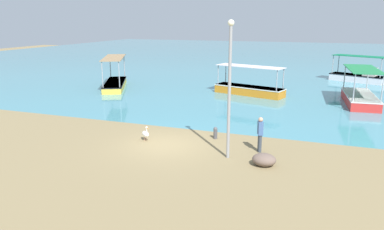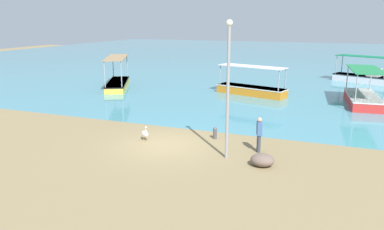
{
  "view_description": "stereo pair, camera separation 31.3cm",
  "coord_description": "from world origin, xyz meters",
  "px_view_note": "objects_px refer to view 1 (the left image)",
  "views": [
    {
      "loc": [
        7.31,
        -16.27,
        6.1
      ],
      "look_at": [
        0.3,
        2.88,
        0.89
      ],
      "focal_mm": 35.0,
      "sensor_mm": 36.0,
      "label": 1
    },
    {
      "loc": [
        7.61,
        -16.16,
        6.1
      ],
      "look_at": [
        0.3,
        2.88,
        0.89
      ],
      "focal_mm": 35.0,
      "sensor_mm": 36.0,
      "label": 2
    }
  ],
  "objects_px": {
    "fisherman_standing": "(260,133)",
    "net_pile": "(264,160)",
    "fishing_boat_center": "(249,89)",
    "fishing_boat_near_left": "(360,97)",
    "fishing_boat_outer": "(359,76)",
    "mooring_bollard": "(215,132)",
    "pelican": "(145,134)",
    "fishing_boat_far_right": "(115,82)",
    "lamp_post": "(230,83)"
  },
  "relations": [
    {
      "from": "fisherman_standing",
      "to": "net_pile",
      "type": "bearing_deg",
      "value": -73.54
    },
    {
      "from": "fishing_boat_center",
      "to": "net_pile",
      "type": "distance_m",
      "value": 15.81
    },
    {
      "from": "fishing_boat_near_left",
      "to": "fishing_boat_outer",
      "type": "relative_size",
      "value": 1.12
    },
    {
      "from": "mooring_bollard",
      "to": "net_pile",
      "type": "bearing_deg",
      "value": -43.62
    },
    {
      "from": "net_pile",
      "to": "pelican",
      "type": "bearing_deg",
      "value": 168.2
    },
    {
      "from": "fishing_boat_outer",
      "to": "net_pile",
      "type": "height_order",
      "value": "fishing_boat_outer"
    },
    {
      "from": "fishing_boat_center",
      "to": "fisherman_standing",
      "type": "bearing_deg",
      "value": -76.31
    },
    {
      "from": "fishing_boat_far_right",
      "to": "net_pile",
      "type": "bearing_deg",
      "value": -41.71
    },
    {
      "from": "fishing_boat_outer",
      "to": "lamp_post",
      "type": "bearing_deg",
      "value": -105.3
    },
    {
      "from": "fishing_boat_near_left",
      "to": "lamp_post",
      "type": "distance_m",
      "value": 15.96
    },
    {
      "from": "fishing_boat_outer",
      "to": "mooring_bollard",
      "type": "bearing_deg",
      "value": -109.91
    },
    {
      "from": "fishing_boat_outer",
      "to": "fishing_boat_far_right",
      "type": "bearing_deg",
      "value": -152.02
    },
    {
      "from": "fishing_boat_near_left",
      "to": "lamp_post",
      "type": "height_order",
      "value": "lamp_post"
    },
    {
      "from": "fishing_boat_far_right",
      "to": "pelican",
      "type": "relative_size",
      "value": 8.41
    },
    {
      "from": "fishing_boat_center",
      "to": "pelican",
      "type": "relative_size",
      "value": 7.66
    },
    {
      "from": "fisherman_standing",
      "to": "fishing_boat_far_right",
      "type": "bearing_deg",
      "value": 140.97
    },
    {
      "from": "fishing_boat_outer",
      "to": "lamp_post",
      "type": "relative_size",
      "value": 0.9
    },
    {
      "from": "lamp_post",
      "to": "mooring_bollard",
      "type": "height_order",
      "value": "lamp_post"
    },
    {
      "from": "pelican",
      "to": "lamp_post",
      "type": "height_order",
      "value": "lamp_post"
    },
    {
      "from": "lamp_post",
      "to": "mooring_bollard",
      "type": "distance_m",
      "value": 4.18
    },
    {
      "from": "fishing_boat_far_right",
      "to": "fisherman_standing",
      "type": "height_order",
      "value": "fishing_boat_far_right"
    },
    {
      "from": "fishing_boat_far_right",
      "to": "fishing_boat_near_left",
      "type": "distance_m",
      "value": 20.76
    },
    {
      "from": "fishing_boat_near_left",
      "to": "pelican",
      "type": "xyz_separation_m",
      "value": [
        -10.99,
        -13.43,
        -0.15
      ]
    },
    {
      "from": "mooring_bollard",
      "to": "fisherman_standing",
      "type": "relative_size",
      "value": 0.38
    },
    {
      "from": "fisherman_standing",
      "to": "mooring_bollard",
      "type": "bearing_deg",
      "value": 154.79
    },
    {
      "from": "fishing_boat_center",
      "to": "net_pile",
      "type": "relative_size",
      "value": 5.98
    },
    {
      "from": "fishing_boat_far_right",
      "to": "lamp_post",
      "type": "bearing_deg",
      "value": -44.08
    },
    {
      "from": "fishing_boat_near_left",
      "to": "mooring_bollard",
      "type": "xyz_separation_m",
      "value": [
        -7.69,
        -11.86,
        -0.19
      ]
    },
    {
      "from": "fishing_boat_center",
      "to": "pelican",
      "type": "bearing_deg",
      "value": -100.2
    },
    {
      "from": "fishing_boat_near_left",
      "to": "mooring_bollard",
      "type": "bearing_deg",
      "value": -122.96
    },
    {
      "from": "fishing_boat_outer",
      "to": "net_pile",
      "type": "distance_m",
      "value": 26.21
    },
    {
      "from": "lamp_post",
      "to": "mooring_bollard",
      "type": "xyz_separation_m",
      "value": [
        -1.33,
        2.49,
        -3.08
      ]
    },
    {
      "from": "fishing_boat_far_right",
      "to": "mooring_bollard",
      "type": "height_order",
      "value": "fishing_boat_far_right"
    },
    {
      "from": "fisherman_standing",
      "to": "pelican",
      "type": "bearing_deg",
      "value": -176.28
    },
    {
      "from": "net_pile",
      "to": "fishing_boat_outer",
      "type": "bearing_deg",
      "value": 78.55
    },
    {
      "from": "fishing_boat_center",
      "to": "pelican",
      "type": "distance_m",
      "value": 14.24
    },
    {
      "from": "fishing_boat_near_left",
      "to": "pelican",
      "type": "height_order",
      "value": "fishing_boat_near_left"
    },
    {
      "from": "fishing_boat_far_right",
      "to": "net_pile",
      "type": "height_order",
      "value": "fishing_boat_far_right"
    },
    {
      "from": "fisherman_standing",
      "to": "fishing_boat_outer",
      "type": "bearing_deg",
      "value": 76.61
    },
    {
      "from": "fishing_boat_far_right",
      "to": "fishing_boat_outer",
      "type": "height_order",
      "value": "fishing_boat_far_right"
    },
    {
      "from": "lamp_post",
      "to": "mooring_bollard",
      "type": "relative_size",
      "value": 9.58
    },
    {
      "from": "fisherman_standing",
      "to": "net_pile",
      "type": "height_order",
      "value": "fisherman_standing"
    },
    {
      "from": "mooring_bollard",
      "to": "net_pile",
      "type": "relative_size",
      "value": 0.62
    },
    {
      "from": "fishing_boat_center",
      "to": "lamp_post",
      "type": "height_order",
      "value": "lamp_post"
    },
    {
      "from": "fishing_boat_near_left",
      "to": "lamp_post",
      "type": "relative_size",
      "value": 1.0
    },
    {
      "from": "fishing_boat_near_left",
      "to": "net_pile",
      "type": "relative_size",
      "value": 5.96
    },
    {
      "from": "pelican",
      "to": "fisherman_standing",
      "type": "bearing_deg",
      "value": 3.72
    },
    {
      "from": "fishing_boat_center",
      "to": "fishing_boat_near_left",
      "type": "distance_m",
      "value": 8.49
    },
    {
      "from": "fishing_boat_far_right",
      "to": "mooring_bollard",
      "type": "xyz_separation_m",
      "value": [
        13.07,
        -11.46,
        -0.16
      ]
    },
    {
      "from": "mooring_bollard",
      "to": "fishing_boat_center",
      "type": "bearing_deg",
      "value": 93.58
    }
  ]
}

